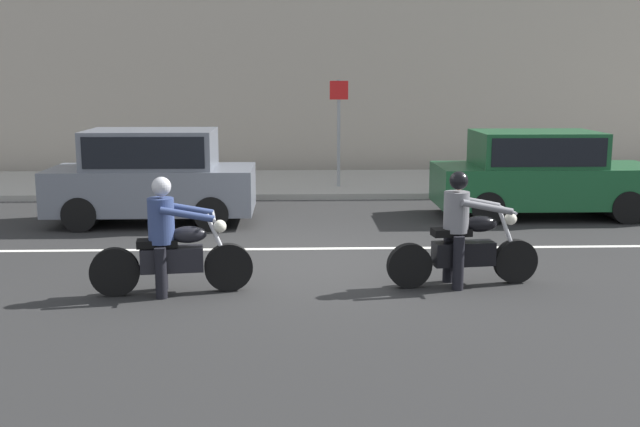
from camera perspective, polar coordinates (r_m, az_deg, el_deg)
ground_plane at (r=11.60m, az=-0.66°, el=-3.69°), size 80.00×80.00×0.00m
sidewalk_slab at (r=19.45m, az=-1.19°, el=2.28°), size 40.00×4.40×0.14m
lane_marking_stripe at (r=12.53m, az=3.51°, el=-2.63°), size 18.00×0.14×0.01m
motorcycle_with_rider_gray at (r=10.40m, az=10.72°, el=-1.89°), size 2.11×0.73×1.57m
motorcycle_with_rider_denim_blue at (r=10.03m, az=-11.20°, el=-2.44°), size 2.10×0.73×1.55m
parked_hatchback_slate_gray at (r=14.83m, az=-12.53°, el=2.84°), size 3.86×1.76×1.80m
parked_sedan_forest_green at (r=15.81m, az=16.33°, el=2.93°), size 4.36×1.82×1.72m
street_sign_post at (r=18.33m, az=1.42°, el=6.88°), size 0.44×0.08×2.57m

